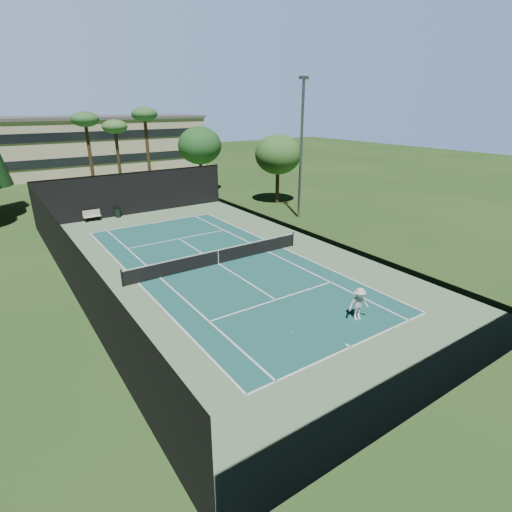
{
  "coord_description": "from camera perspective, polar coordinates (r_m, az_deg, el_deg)",
  "views": [
    {
      "loc": [
        -11.89,
        -21.9,
        10.04
      ],
      "look_at": [
        1.0,
        -3.0,
        1.3
      ],
      "focal_mm": 28.0,
      "sensor_mm": 36.0,
      "label": 1
    }
  ],
  "objects": [
    {
      "name": "palm_a",
      "position": [
        46.99,
        -23.19,
        17.07
      ],
      "size": [
        2.8,
        2.8,
        9.32
      ],
      "color": "#44321D",
      "rests_on": "ground"
    },
    {
      "name": "park_bench",
      "position": [
        39.45,
        -22.39,
        5.4
      ],
      "size": [
        1.5,
        0.45,
        1.02
      ],
      "color": "beige",
      "rests_on": "ground"
    },
    {
      "name": "trash_bin",
      "position": [
        39.97,
        -19.15,
        5.91
      ],
      "size": [
        0.56,
        0.56,
        0.95
      ],
      "color": "black",
      "rests_on": "ground"
    },
    {
      "name": "player",
      "position": [
        20.37,
        14.48,
        -6.64
      ],
      "size": [
        1.24,
        0.92,
        1.71
      ],
      "primitive_type": "imported",
      "rotation": [
        0.0,
        0.0,
        -0.29
      ],
      "color": "silver",
      "rests_on": "ground"
    },
    {
      "name": "tennis_ball_b",
      "position": [
        29.4,
        -12.29,
        0.51
      ],
      "size": [
        0.07,
        0.07,
        0.07
      ],
      "primitive_type": "sphere",
      "color": "#D6F437",
      "rests_on": "ground"
    },
    {
      "name": "tennis_ball_d",
      "position": [
        29.17,
        -20.02,
        -0.47
      ],
      "size": [
        0.08,
        0.08,
        0.08
      ],
      "primitive_type": "sphere",
      "color": "yellow",
      "rests_on": "ground"
    },
    {
      "name": "decid_tree_a",
      "position": [
        49.28,
        -8.04,
        15.34
      ],
      "size": [
        5.12,
        5.12,
        7.62
      ],
      "color": "#492F1F",
      "rests_on": "ground"
    },
    {
      "name": "campus_building",
      "position": [
        69.16,
        -25.08,
        14.19
      ],
      "size": [
        40.5,
        12.5,
        8.3
      ],
      "color": "beige",
      "rests_on": "ground"
    },
    {
      "name": "fence",
      "position": [
        26.24,
        -5.59,
        2.98
      ],
      "size": [
        18.04,
        32.05,
        4.03
      ],
      "color": "black",
      "rests_on": "ground"
    },
    {
      "name": "light_pole",
      "position": [
        36.91,
        6.48,
        15.21
      ],
      "size": [
        0.9,
        0.25,
        12.22
      ],
      "color": "gray",
      "rests_on": "ground"
    },
    {
      "name": "decid_tree_b",
      "position": [
        42.95,
        3.15,
        14.25
      ],
      "size": [
        4.8,
        4.8,
        7.14
      ],
      "color": "#462E1E",
      "rests_on": "ground"
    },
    {
      "name": "tennis_ball_c",
      "position": [
        30.54,
        -7.98,
        1.56
      ],
      "size": [
        0.06,
        0.06,
        0.06
      ],
      "primitive_type": "sphere",
      "color": "yellow",
      "rests_on": "ground"
    },
    {
      "name": "palm_c",
      "position": [
        47.65,
        -15.62,
        18.47
      ],
      "size": [
        2.8,
        2.8,
        9.77
      ],
      "color": "#48311E",
      "rests_on": "ground"
    },
    {
      "name": "tennis_net",
      "position": [
        26.67,
        -5.41,
        -0.02
      ],
      "size": [
        12.9,
        0.1,
        1.1
      ],
      "color": "black",
      "rests_on": "ground"
    },
    {
      "name": "ground",
      "position": [
        26.87,
        -5.37,
        -1.13
      ],
      "size": [
        160.0,
        160.0,
        0.0
      ],
      "primitive_type": "plane",
      "color": "#27481B",
      "rests_on": "ground"
    },
    {
      "name": "tennis_ball_a",
      "position": [
        19.09,
        5.03,
        -10.79
      ],
      "size": [
        0.07,
        0.07,
        0.07
      ],
      "primitive_type": "sphere",
      "color": "#AFD02F",
      "rests_on": "ground"
    },
    {
      "name": "court_surface",
      "position": [
        26.87,
        -5.38,
        -1.11
      ],
      "size": [
        10.97,
        23.77,
        0.01
      ],
      "primitive_type": "cube",
      "color": "#1B5854",
      "rests_on": "ground"
    },
    {
      "name": "court_lines",
      "position": [
        26.86,
        -5.38,
        -1.09
      ],
      "size": [
        11.07,
        23.87,
        0.01
      ],
      "color": "white",
      "rests_on": "ground"
    },
    {
      "name": "palm_b",
      "position": [
        49.81,
        -19.5,
        16.7
      ],
      "size": [
        2.8,
        2.8,
        8.42
      ],
      "color": "#42301C",
      "rests_on": "ground"
    },
    {
      "name": "apron_slab",
      "position": [
        26.87,
        -5.37,
        -1.12
      ],
      "size": [
        18.0,
        32.0,
        0.01
      ],
      "primitive_type": "cube",
      "color": "#63875E",
      "rests_on": "ground"
    }
  ]
}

